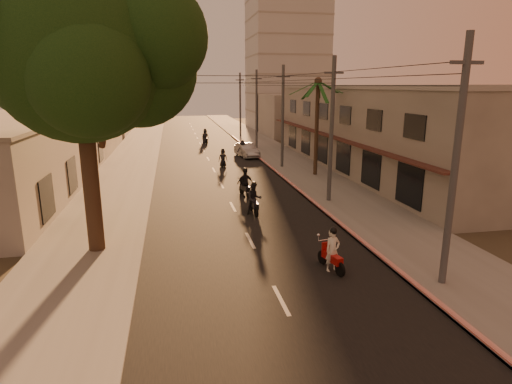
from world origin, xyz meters
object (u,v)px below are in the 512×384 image
Objects in this scene: scooter_red at (332,251)px; scooter_mid_b at (245,184)px; palm_tree at (318,87)px; parked_car at (247,150)px; scooter_far_c at (205,137)px; scooter_mid_a at (254,200)px; scooter_far_a at (223,159)px; scooter_far_b at (242,150)px; broadleaf_tree at (90,55)px.

scooter_red is 0.94× the size of scooter_mid_b.
palm_tree is 4.38× the size of scooter_red.
parked_car is (2.91, 16.07, -0.17)m from scooter_mid_b.
scooter_far_c is (-7.34, 21.73, -6.27)m from palm_tree.
scooter_far_a is at bearing 87.92° from scooter_mid_a.
scooter_far_b is 0.94× the size of scooter_far_c.
broadleaf_tree reaches higher than scooter_far_c.
broadleaf_tree is 27.27m from scooter_far_b.
scooter_far_a is at bearing -100.84° from scooter_far_c.
broadleaf_tree is at bearing -122.77° from parked_car.
scooter_mid_a is at bearing -83.66° from scooter_far_a.
scooter_far_a is (-1.64, 23.28, -0.05)m from scooter_red.
parked_car is at bearing 75.11° from scooter_red.
palm_tree is 4.69× the size of scooter_far_a.
scooter_mid_b is 1.08× the size of scooter_far_b.
palm_tree is at bearing -30.81° from scooter_far_a.
palm_tree is 23.78m from scooter_far_c.
scooter_red is at bearing -106.67° from palm_tree.
broadleaf_tree is 1.48× the size of palm_tree.
palm_tree is 4.13× the size of scooter_mid_b.
scooter_mid_b is 0.44× the size of parked_car.
palm_tree is at bearing -83.29° from scooter_far_c.
parked_car is (3.10, 5.14, -0.06)m from scooter_far_a.
scooter_far_a is 5.60m from scooter_far_b.
palm_tree reaches higher than scooter_mid_a.
scooter_mid_b is 1.13× the size of scooter_far_a.
parked_car is at bearing 26.83° from scooter_far_b.
parked_car is at bearing 66.25° from broadleaf_tree.
scooter_red is 23.33m from scooter_far_a.
scooter_far_b is at bearing 67.05° from broadleaf_tree.
scooter_red is 1.07× the size of scooter_far_a.
scooter_mid_a is at bearing -101.33° from scooter_far_c.
palm_tree reaches higher than scooter_mid_b.
scooter_red is 8.43m from scooter_mid_a.
scooter_mid_b is at bearing 85.53° from scooter_mid_a.
scooter_far_b reaches higher than scooter_far_a.
palm_tree is at bearing -61.60° from scooter_far_b.
scooter_red is at bearing -86.85° from scooter_far_b.
palm_tree is 4.46× the size of scooter_far_b.
scooter_mid_a reaches higher than scooter_far_b.
parked_car is (10.69, 24.30, -7.76)m from broadleaf_tree.
scooter_far_c is (-0.35, 31.43, 0.02)m from scooter_mid_a.
scooter_mid_b is (-1.44, 12.35, 0.06)m from scooter_red.
scooter_mid_a is 20.12m from scooter_far_b.
palm_tree reaches higher than scooter_far_a.
scooter_red is (9.23, -4.12, -7.65)m from broadleaf_tree.
scooter_red is 1.02× the size of scooter_far_b.
scooter_mid_b is (-6.83, -5.63, -6.26)m from palm_tree.
broadleaf_tree is at bearing 143.98° from scooter_red.
scooter_far_b is 11.85m from scooter_far_c.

